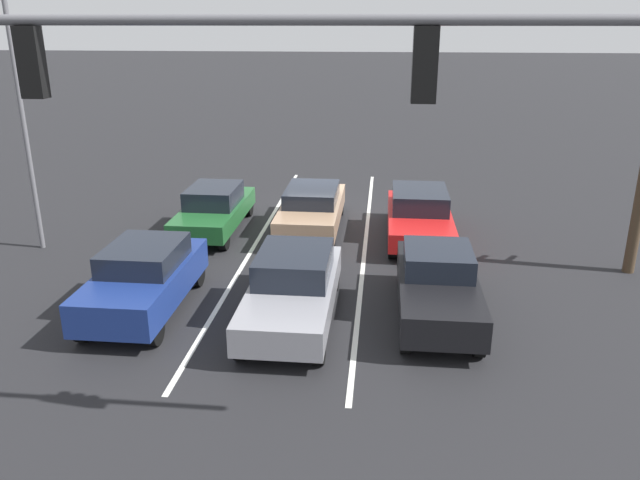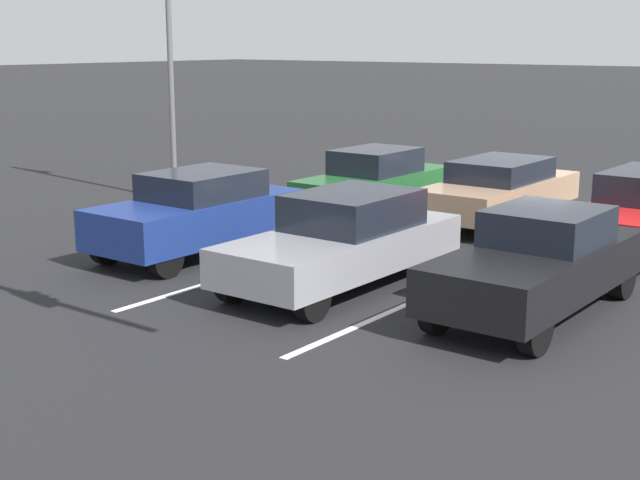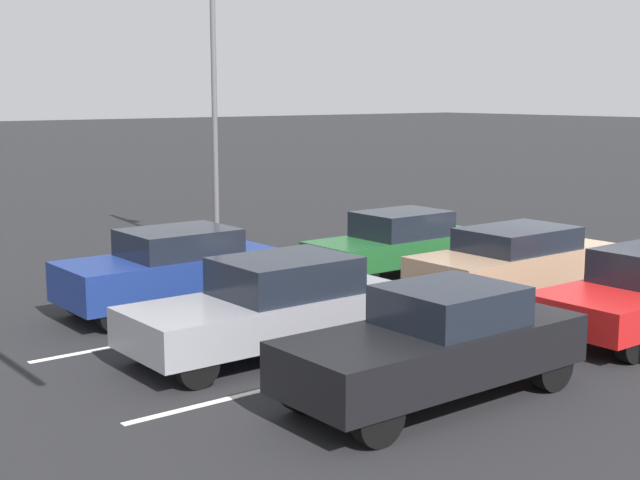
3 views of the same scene
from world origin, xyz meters
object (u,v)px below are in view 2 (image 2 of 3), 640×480
object	(u,v)px
car_navy_rightlane_front	(198,212)
car_tan_midlane_second	(499,189)
car_gray_midlane_front	(345,239)
car_darkgreen_rightlane_second	(375,179)
car_black_leftlane_front	(539,262)

from	to	relation	value
car_navy_rightlane_front	car_tan_midlane_second	size ratio (longest dim) A/B	0.89
car_gray_midlane_front	car_navy_rightlane_front	size ratio (longest dim) A/B	1.11
car_navy_rightlane_front	car_darkgreen_rightlane_second	size ratio (longest dim) A/B	0.93
car_tan_midlane_second	car_navy_rightlane_front	bearing A→B (deg)	63.17
car_navy_rightlane_front	car_tan_midlane_second	distance (m)	7.02
car_gray_midlane_front	car_black_leftlane_front	xyz separation A→B (m)	(-3.23, -0.45, 0.01)
car_gray_midlane_front	car_darkgreen_rightlane_second	world-z (taller)	car_gray_midlane_front
car_navy_rightlane_front	car_black_leftlane_front	xyz separation A→B (m)	(-6.71, -0.36, -0.03)
car_navy_rightlane_front	car_tan_midlane_second	bearing A→B (deg)	-116.83
car_gray_midlane_front	car_navy_rightlane_front	distance (m)	3.49
car_black_leftlane_front	car_darkgreen_rightlane_second	bearing A→B (deg)	-39.84
car_darkgreen_rightlane_second	car_gray_midlane_front	bearing A→B (deg)	119.71
car_gray_midlane_front	car_tan_midlane_second	size ratio (longest dim) A/B	0.99
car_navy_rightlane_front	car_gray_midlane_front	bearing A→B (deg)	178.62
car_gray_midlane_front	car_black_leftlane_front	world-z (taller)	car_black_leftlane_front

